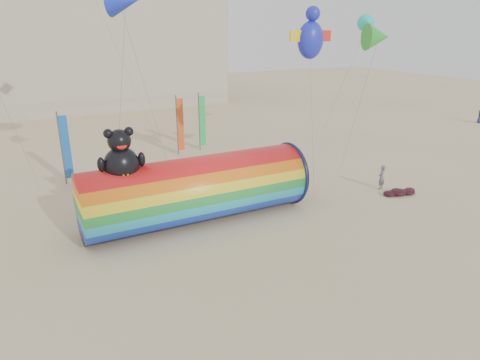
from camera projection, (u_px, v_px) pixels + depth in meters
name	position (u px, v px, depth m)	size (l,w,h in m)	color
ground	(245.00, 231.00, 23.45)	(160.00, 160.00, 0.00)	#CCB58C
windsock_assembly	(197.00, 188.00, 24.16)	(12.87, 3.92, 5.93)	red
kite_handler	(381.00, 177.00, 29.27)	(0.63, 0.41, 1.72)	#5A5A61
fabric_bundle	(400.00, 192.00, 28.54)	(2.62, 1.35, 0.41)	#400B17
festival_banners	(155.00, 130.00, 34.95)	(12.63, 4.07, 5.20)	#59595E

